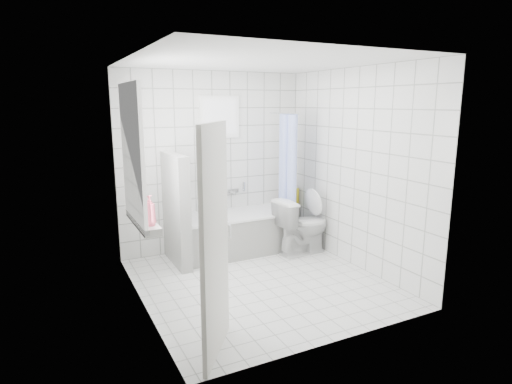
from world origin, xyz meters
TOP-DOWN VIEW (x-y plane):
  - ground at (0.00, 0.00)m, footprint 3.00×3.00m
  - ceiling at (0.00, 0.00)m, footprint 3.00×3.00m
  - wall_back at (0.00, 1.50)m, footprint 2.80×0.02m
  - wall_front at (0.00, -1.50)m, footprint 2.80×0.02m
  - wall_left at (-1.40, 0.00)m, footprint 0.02×3.00m
  - wall_right at (1.40, 0.00)m, footprint 0.02×3.00m
  - window_left at (-1.35, 0.30)m, footprint 0.01×0.90m
  - window_back at (0.10, 1.46)m, footprint 0.50×0.01m
  - window_sill at (-1.31, 0.30)m, footprint 0.18×1.02m
  - door at (-1.02, -1.15)m, footprint 0.50×0.67m
  - bathtub at (0.18, 1.12)m, footprint 1.65×0.77m
  - partition_wall at (-0.71, 1.07)m, footprint 0.15×0.85m
  - tiled_ledge at (1.30, 1.38)m, footprint 0.40×0.24m
  - toilet at (1.03, 0.65)m, footprint 0.84×0.52m
  - curtain_rod at (0.95, 1.10)m, footprint 0.02×0.80m
  - shower_curtain at (0.95, 0.97)m, footprint 0.14×0.48m
  - tub_faucet at (0.28, 1.46)m, footprint 0.18×0.06m
  - sill_bottles at (-1.30, 0.22)m, footprint 0.15×0.78m
  - ledge_bottles at (1.29, 1.36)m, footprint 0.18×0.17m

SIDE VIEW (x-z plane):
  - ground at x=0.00m, z-range 0.00..0.00m
  - tiled_ledge at x=1.30m, z-range 0.00..0.55m
  - bathtub at x=0.18m, z-range 0.00..0.58m
  - toilet at x=1.03m, z-range 0.00..0.82m
  - ledge_bottles at x=1.29m, z-range 0.54..0.81m
  - partition_wall at x=-0.71m, z-range 0.00..1.50m
  - tub_faucet at x=0.28m, z-range 0.82..0.88m
  - window_sill at x=-1.31m, z-range 0.82..0.90m
  - door at x=-1.02m, z-range 0.00..2.00m
  - sill_bottles at x=-1.30m, z-range 0.87..1.19m
  - shower_curtain at x=0.95m, z-range 0.21..1.99m
  - wall_back at x=0.00m, z-range 0.00..2.60m
  - wall_front at x=0.00m, z-range 0.00..2.60m
  - wall_left at x=-1.40m, z-range 0.00..2.60m
  - wall_right at x=1.40m, z-range 0.00..2.60m
  - window_left at x=-1.35m, z-range 0.90..2.30m
  - window_back at x=0.10m, z-range 1.70..2.20m
  - curtain_rod at x=0.95m, z-range 1.99..2.01m
  - ceiling at x=0.00m, z-range 2.60..2.60m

